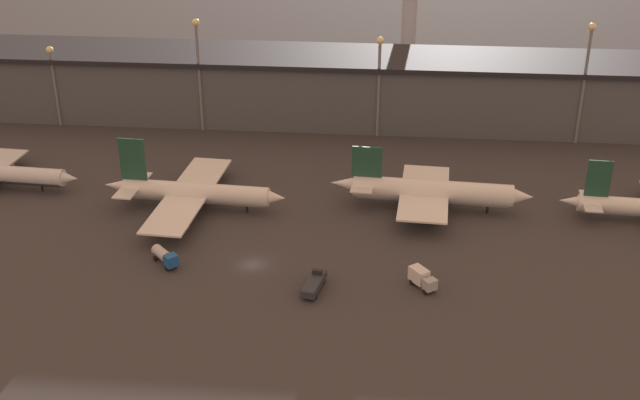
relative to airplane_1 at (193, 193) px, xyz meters
name	(u,v)px	position (x,y,z in m)	size (l,w,h in m)	color
ground	(253,265)	(15.50, -20.87, -3.42)	(600.00, 600.00, 0.00)	#383538
terminal_building	(302,86)	(15.50, 54.15, 5.16)	(213.83, 23.40, 17.04)	#4C515B
airplane_1	(193,193)	(0.00, 0.00, 0.00)	(37.23, 35.98, 14.17)	white
airplane_2	(430,192)	(46.89, 4.04, 0.40)	(40.00, 26.54, 12.54)	white
service_vehicle_0	(314,283)	(27.05, -28.17, -2.08)	(3.72, 8.14, 2.81)	#282D38
service_vehicle_2	(165,256)	(0.27, -22.20, -1.81)	(5.84, 5.96, 2.78)	#195199
service_vehicle_3	(422,278)	(44.75, -25.53, -1.65)	(4.95, 5.56, 3.17)	#9EA3A8
lamp_post_0	(53,74)	(-44.75, 43.30, 9.87)	(1.80, 1.80, 20.31)	slate
lamp_post_1	(198,62)	(-8.11, 43.30, 14.02)	(1.80, 1.80, 27.80)	slate
lamp_post_2	(379,74)	(35.27, 43.30, 12.24)	(1.80, 1.80, 24.56)	slate
lamp_post_3	(586,70)	(82.72, 43.30, 14.58)	(1.80, 1.80, 28.85)	slate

